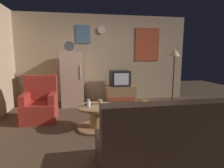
# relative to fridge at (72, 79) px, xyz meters

# --- Properties ---
(ground_plane) EXTENTS (12.00, 12.00, 0.00)m
(ground_plane) POSITION_rel_fridge_xyz_m (0.92, -2.00, -0.75)
(ground_plane) COLOR #4C3828
(wall_with_art) EXTENTS (5.20, 0.12, 2.58)m
(wall_with_art) POSITION_rel_fridge_xyz_m (0.93, 0.45, 0.54)
(wall_with_art) COLOR tan
(wall_with_art) RESTS_ON ground_plane
(fridge) EXTENTS (0.60, 0.62, 1.77)m
(fridge) POSITION_rel_fridge_xyz_m (0.00, 0.00, 0.00)
(fridge) COLOR beige
(fridge) RESTS_ON ground_plane
(tv_stand) EXTENTS (0.84, 0.53, 0.53)m
(tv_stand) POSITION_rel_fridge_xyz_m (1.36, -0.03, -0.49)
(tv_stand) COLOR #9E754C
(tv_stand) RESTS_ON ground_plane
(crt_tv) EXTENTS (0.54, 0.51, 0.44)m
(crt_tv) POSITION_rel_fridge_xyz_m (1.34, -0.03, -0.01)
(crt_tv) COLOR black
(crt_tv) RESTS_ON tv_stand
(standing_lamp) EXTENTS (0.32, 0.32, 1.59)m
(standing_lamp) POSITION_rel_fridge_xyz_m (2.85, -0.33, 0.60)
(standing_lamp) COLOR #332D28
(standing_lamp) RESTS_ON ground_plane
(coffee_table) EXTENTS (0.72, 0.72, 0.45)m
(coffee_table) POSITION_rel_fridge_xyz_m (0.49, -1.80, -0.53)
(coffee_table) COLOR #9E754C
(coffee_table) RESTS_ON ground_plane
(wine_glass) EXTENTS (0.05, 0.05, 0.15)m
(wine_glass) POSITION_rel_fridge_xyz_m (0.34, -1.86, -0.23)
(wine_glass) COLOR silver
(wine_glass) RESTS_ON coffee_table
(mug_ceramic_white) EXTENTS (0.08, 0.08, 0.09)m
(mug_ceramic_white) POSITION_rel_fridge_xyz_m (0.35, -1.77, -0.26)
(mug_ceramic_white) COLOR silver
(mug_ceramic_white) RESTS_ON coffee_table
(mug_ceramic_tan) EXTENTS (0.08, 0.08, 0.09)m
(mug_ceramic_tan) POSITION_rel_fridge_xyz_m (0.58, -1.69, -0.26)
(mug_ceramic_tan) COLOR tan
(mug_ceramic_tan) RESTS_ON coffee_table
(remote_control) EXTENTS (0.15, 0.11, 0.02)m
(remote_control) POSITION_rel_fridge_xyz_m (0.35, -1.72, -0.29)
(remote_control) COLOR black
(remote_control) RESTS_ON coffee_table
(armchair) EXTENTS (0.68, 0.68, 0.96)m
(armchair) POSITION_rel_fridge_xyz_m (-0.66, -1.10, -0.42)
(armchair) COLOR #A52D23
(armchair) RESTS_ON ground_plane
(couch) EXTENTS (1.70, 0.80, 0.92)m
(couch) POSITION_rel_fridge_xyz_m (1.23, -3.26, -0.44)
(couch) COLOR black
(couch) RESTS_ON ground_plane
(book_stack) EXTENTS (0.21, 0.18, 0.08)m
(book_stack) POSITION_rel_fridge_xyz_m (2.09, -0.15, -0.72)
(book_stack) COLOR #6DADB7
(book_stack) RESTS_ON ground_plane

